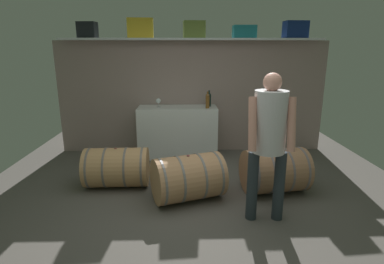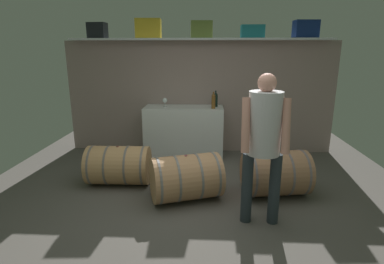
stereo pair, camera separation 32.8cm
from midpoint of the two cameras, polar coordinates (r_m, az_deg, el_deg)
ground_plane at (r=4.33m, az=2.80°, el=-11.17°), size 6.15×8.22×0.02m
back_wall_panel at (r=5.83m, az=3.05°, el=6.40°), size 4.95×0.10×2.06m
high_shelf_board at (r=5.62m, az=3.20°, el=16.76°), size 4.56×0.40×0.03m
toolcase_black at (r=5.91m, az=-15.52°, el=17.64°), size 0.33×0.25×0.27m
toolcase_yellow at (r=5.70m, az=-6.34°, el=18.48°), size 0.45×0.32×0.33m
toolcase_olive at (r=5.63m, az=3.52°, el=18.38°), size 0.39×0.32×0.29m
toolcase_teal at (r=5.70m, az=12.82°, el=17.66°), size 0.40×0.26×0.22m
toolcase_navy at (r=5.91m, az=21.87°, el=17.25°), size 0.41×0.27×0.29m
work_cabinet at (r=5.62m, az=0.16°, el=0.11°), size 1.41×0.56×0.91m
wine_bottle_amber at (r=5.37m, az=5.75°, el=5.75°), size 0.07×0.07×0.29m
wine_bottle_dark at (r=5.56m, az=6.10°, el=5.99°), size 0.07×0.07×0.29m
wine_glass at (r=5.53m, az=-3.33°, el=5.80°), size 0.09×0.09×0.16m
wine_barrel_near at (r=4.33m, az=17.33°, el=-7.30°), size 0.91×0.72×0.61m
wine_barrel_far at (r=4.01m, az=1.23°, el=-8.44°), size 1.02×0.84×0.60m
wine_barrel_flank at (r=4.56m, az=-11.41°, el=-6.05°), size 0.89×0.58×0.57m
tasting_cup at (r=4.22m, az=17.65°, el=-3.21°), size 0.07×0.07×0.04m
winemaker_pouring at (r=3.37m, az=15.91°, el=-0.55°), size 0.50×0.39×1.67m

